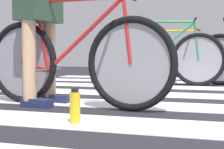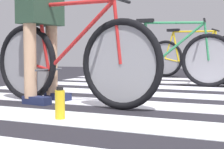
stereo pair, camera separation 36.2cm
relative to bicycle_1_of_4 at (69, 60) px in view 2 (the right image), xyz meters
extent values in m
cube|color=#242229|center=(1.14, 0.71, -0.40)|extent=(18.00, 14.00, 0.02)
cube|color=silver|center=(1.21, -0.53, -0.38)|extent=(5.20, 0.44, 0.00)
cube|color=silver|center=(1.12, 0.21, -0.38)|extent=(5.20, 0.44, 0.00)
cube|color=silver|center=(0.99, 0.96, -0.38)|extent=(5.20, 0.44, 0.00)
cube|color=silver|center=(1.17, 2.48, -0.38)|extent=(5.20, 0.44, 0.00)
cube|color=silver|center=(1.05, 3.24, -0.38)|extent=(5.20, 0.44, 0.00)
torus|color=black|center=(-0.50, 0.08, -0.03)|extent=(0.72, 0.16, 0.72)
torus|color=black|center=(0.51, -0.08, -0.03)|extent=(0.72, 0.16, 0.72)
cylinder|color=gray|center=(-0.50, 0.08, -0.03)|extent=(0.60, 0.10, 0.61)
cylinder|color=gray|center=(0.51, -0.08, -0.03)|extent=(0.60, 0.10, 0.61)
cylinder|color=red|center=(0.05, -0.01, 0.48)|extent=(0.80, 0.15, 0.05)
cylinder|color=red|center=(0.11, -0.02, 0.19)|extent=(0.70, 0.14, 0.59)
cylinder|color=red|center=(-0.28, 0.04, 0.20)|extent=(0.16, 0.06, 0.59)
cylinder|color=red|center=(-0.36, 0.05, -0.06)|extent=(0.29, 0.07, 0.09)
cylinder|color=red|center=(-0.42, 0.06, 0.23)|extent=(0.19, 0.05, 0.53)
cylinder|color=red|center=(0.48, -0.07, 0.22)|extent=(0.09, 0.04, 0.50)
cube|color=black|center=(-0.34, 0.05, 0.52)|extent=(0.25, 0.12, 0.05)
cylinder|color=#4C4C51|center=(-0.22, 0.03, -0.09)|extent=(0.07, 0.34, 0.02)
cylinder|color=tan|center=(-0.29, 0.19, 0.11)|extent=(0.11, 0.11, 0.89)
cylinder|color=tan|center=(-0.33, -0.09, 0.11)|extent=(0.11, 0.11, 0.89)
cube|color=#294131|center=(-0.31, 0.05, 0.46)|extent=(0.28, 0.44, 0.28)
cube|color=#1F274D|center=(-0.22, 0.17, -0.35)|extent=(0.27, 0.14, 0.07)
cube|color=#1F274D|center=(-0.26, -0.10, -0.35)|extent=(0.27, 0.14, 0.07)
torus|color=black|center=(-0.03, 1.90, -0.03)|extent=(0.72, 0.11, 0.72)
torus|color=black|center=(0.99, 1.98, -0.03)|extent=(0.72, 0.11, 0.72)
cylinder|color=gray|center=(-0.03, 1.90, -0.03)|extent=(0.61, 0.05, 0.61)
cylinder|color=gray|center=(0.99, 1.98, -0.03)|extent=(0.61, 0.05, 0.61)
cylinder|color=#2F8854|center=(0.53, 1.94, 0.48)|extent=(0.80, 0.10, 0.05)
cylinder|color=#2F8854|center=(0.59, 1.95, 0.19)|extent=(0.70, 0.09, 0.59)
cylinder|color=#2F8854|center=(0.19, 1.92, 0.20)|extent=(0.16, 0.05, 0.59)
cylinder|color=#2F8854|center=(0.11, 1.91, -0.06)|extent=(0.29, 0.05, 0.09)
cylinder|color=#2F8854|center=(0.05, 1.91, 0.23)|extent=(0.19, 0.04, 0.53)
cylinder|color=#2F8854|center=(0.96, 1.98, 0.22)|extent=(0.09, 0.04, 0.50)
cube|color=black|center=(0.13, 1.91, 0.52)|extent=(0.25, 0.11, 0.05)
cylinder|color=black|center=(0.93, 1.97, 0.49)|extent=(0.07, 0.52, 0.03)
cylinder|color=#4C4C51|center=(0.25, 1.92, -0.09)|extent=(0.05, 0.34, 0.02)
torus|color=black|center=(0.01, 3.76, -0.03)|extent=(0.72, 0.17, 0.72)
torus|color=black|center=(1.02, 3.60, -0.03)|extent=(0.72, 0.17, 0.72)
cylinder|color=gray|center=(0.01, 3.76, -0.03)|extent=(0.60, 0.10, 0.61)
cylinder|color=gray|center=(1.02, 3.60, -0.03)|extent=(0.60, 0.10, 0.61)
cylinder|color=yellow|center=(0.57, 3.67, 0.48)|extent=(0.80, 0.16, 0.05)
cylinder|color=yellow|center=(0.63, 3.67, 0.19)|extent=(0.70, 0.14, 0.59)
cylinder|color=yellow|center=(0.23, 3.73, 0.20)|extent=(0.16, 0.06, 0.59)
cylinder|color=yellow|center=(0.15, 3.74, -0.06)|extent=(0.29, 0.07, 0.09)
cylinder|color=yellow|center=(0.09, 3.75, 0.23)|extent=(0.19, 0.05, 0.53)
cylinder|color=yellow|center=(0.99, 3.61, 0.22)|extent=(0.09, 0.04, 0.50)
cube|color=black|center=(0.17, 3.74, 0.52)|extent=(0.25, 0.13, 0.05)
cylinder|color=black|center=(0.96, 3.61, 0.49)|extent=(0.11, 0.52, 0.03)
cylinder|color=#4C4C51|center=(0.29, 3.72, -0.09)|extent=(0.07, 0.34, 0.02)
cylinder|color=yellow|center=(0.27, -0.58, -0.29)|extent=(0.07, 0.07, 0.20)
cylinder|color=black|center=(0.27, -0.58, -0.18)|extent=(0.05, 0.05, 0.02)
camera|label=1|loc=(1.01, -2.38, 0.04)|focal=50.48mm
camera|label=2|loc=(1.37, -2.38, 0.04)|focal=50.48mm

